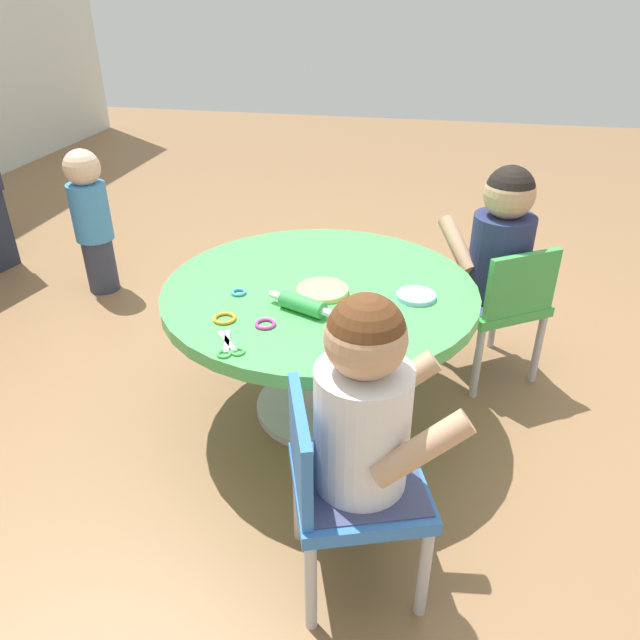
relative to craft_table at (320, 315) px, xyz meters
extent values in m
plane|color=olive|center=(0.00, 0.00, -0.38)|extent=(10.00, 10.00, 0.00)
cylinder|color=silver|center=(0.00, 0.00, -0.36)|extent=(0.44, 0.44, 0.03)
cylinder|color=silver|center=(0.00, 0.00, -0.16)|extent=(0.12, 0.12, 0.44)
cylinder|color=#4CB259|center=(0.00, 0.00, 0.08)|extent=(0.98, 0.98, 0.04)
cylinder|color=#B7B7BC|center=(-0.71, -0.39, -0.24)|extent=(0.03, 0.03, 0.28)
cylinder|color=#B7B7BC|center=(-0.47, -0.30, -0.24)|extent=(0.03, 0.03, 0.28)
cylinder|color=#B7B7BC|center=(-0.80, -0.14, -0.24)|extent=(0.03, 0.03, 0.28)
cylinder|color=#B7B7BC|center=(-0.55, -0.06, -0.24)|extent=(0.03, 0.03, 0.28)
cube|color=blue|center=(-0.63, -0.22, -0.08)|extent=(0.38, 0.38, 0.04)
cube|color=blue|center=(-0.68, -0.09, 0.05)|extent=(0.26, 0.11, 0.22)
cube|color=#3F4772|center=(-0.63, -0.22, -0.08)|extent=(0.34, 0.35, 0.04)
cylinder|color=white|center=(-0.63, -0.22, 0.09)|extent=(0.21, 0.21, 0.30)
sphere|color=tan|center=(-0.63, -0.22, 0.32)|extent=(0.17, 0.17, 0.17)
sphere|color=#593319|center=(-0.63, -0.22, 0.33)|extent=(0.16, 0.16, 0.16)
cylinder|color=tan|center=(-0.70, -0.35, 0.12)|extent=(0.12, 0.22, 0.17)
cylinder|color=tan|center=(-0.50, -0.28, 0.12)|extent=(0.12, 0.22, 0.17)
cylinder|color=#B7B7BC|center=(0.55, -0.60, -0.24)|extent=(0.03, 0.03, 0.28)
cylinder|color=#B7B7BC|center=(0.40, -0.38, -0.24)|extent=(0.03, 0.03, 0.28)
cylinder|color=#B7B7BC|center=(0.33, -0.74, -0.24)|extent=(0.03, 0.03, 0.28)
cylinder|color=#B7B7BC|center=(0.19, -0.52, -0.24)|extent=(0.03, 0.03, 0.28)
cube|color=green|center=(0.37, -0.56, -0.08)|extent=(0.42, 0.42, 0.04)
cube|color=green|center=(0.25, -0.64, 0.05)|extent=(0.17, 0.24, 0.22)
cube|color=#3F4772|center=(0.37, -0.56, -0.08)|extent=(0.38, 0.37, 0.04)
cylinder|color=navy|center=(0.37, -0.56, 0.09)|extent=(0.21, 0.21, 0.30)
sphere|color=tan|center=(0.37, -0.56, 0.32)|extent=(0.17, 0.17, 0.17)
sphere|color=black|center=(0.37, -0.56, 0.33)|extent=(0.16, 0.16, 0.16)
cylinder|color=tan|center=(0.51, -0.60, 0.12)|extent=(0.21, 0.16, 0.17)
cylinder|color=tan|center=(0.39, -0.42, 0.12)|extent=(0.21, 0.16, 0.17)
cylinder|color=#33384C|center=(0.71, 1.20, -0.25)|extent=(0.14, 0.14, 0.26)
cylinder|color=#3F8CCC|center=(0.71, 1.20, 0.01)|extent=(0.17, 0.17, 0.26)
sphere|color=beige|center=(0.71, 1.20, 0.21)|extent=(0.16, 0.16, 0.16)
cylinder|color=green|center=(-0.17, 0.02, 0.13)|extent=(0.10, 0.15, 0.05)
cylinder|color=white|center=(-0.13, 0.10, 0.13)|extent=(0.04, 0.05, 0.02)
cylinder|color=white|center=(-0.21, -0.07, 0.13)|extent=(0.04, 0.05, 0.02)
cube|color=silver|center=(-0.37, 0.18, 0.10)|extent=(0.09, 0.08, 0.01)
cube|color=silver|center=(-0.37, 0.18, 0.10)|extent=(0.11, 0.05, 0.01)
torus|color=green|center=(-0.41, 0.13, 0.10)|extent=(0.05, 0.05, 0.01)
torus|color=green|center=(-0.43, 0.16, 0.10)|extent=(0.05, 0.05, 0.01)
cylinder|color=#8CCCF2|center=(-0.02, -0.30, 0.11)|extent=(0.12, 0.12, 0.01)
cylinder|color=#F2CC72|center=(-0.04, -0.02, 0.11)|extent=(0.16, 0.16, 0.02)
torus|color=#D83FA5|center=(-0.27, 0.10, 0.11)|extent=(0.06, 0.06, 0.01)
torus|color=orange|center=(-0.26, 0.22, 0.11)|extent=(0.07, 0.07, 0.01)
torus|color=#3F99D8|center=(-0.10, 0.23, 0.11)|extent=(0.05, 0.05, 0.01)
camera|label=1|loc=(-1.66, -0.33, 0.94)|focal=34.05mm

